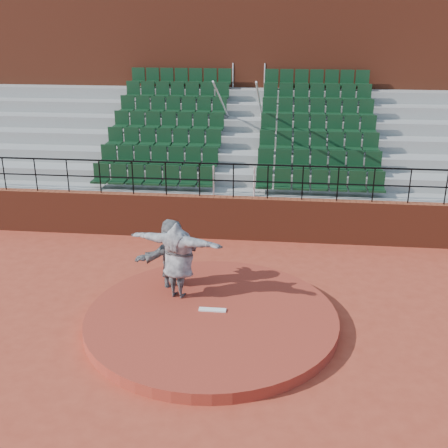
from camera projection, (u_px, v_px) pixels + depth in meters
The scene contains 9 objects.
ground at pixel (212, 324), 12.31m from camera, with size 90.00×90.00×0.00m, color #A43A25.
pitchers_mound at pixel (212, 319), 12.27m from camera, with size 5.50×5.50×0.25m, color maroon.
pitching_rubber at pixel (212, 310), 12.36m from camera, with size 0.60×0.15×0.03m, color white.
boundary_wall at pixel (233, 218), 16.73m from camera, with size 24.00×0.30×1.30m, color maroon.
wall_railing at pixel (233, 173), 16.24m from camera, with size 24.04×0.05×1.03m.
seating_deck at pixel (243, 161), 19.82m from camera, with size 24.00×5.97×4.63m.
press_box_facade at pixel (251, 87), 22.75m from camera, with size 24.00×3.00×7.10m, color maroon.
pitcher at pixel (178, 260), 12.69m from camera, with size 2.23×0.61×1.82m, color black.
fielder at pixel (172, 257), 13.32m from camera, with size 1.77×0.56×1.91m, color black.
Camera 1 is at (1.44, -10.63, 6.43)m, focal length 45.00 mm.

